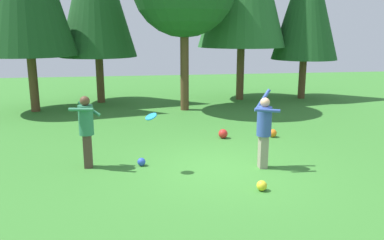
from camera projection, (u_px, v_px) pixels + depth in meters
The scene contains 9 objects.
ground_plane at pixel (225, 168), 9.21m from camera, with size 40.00×40.00×0.00m, color #387A2D.
person_thrower at pixel (264, 126), 9.04m from camera, with size 0.59×0.50×1.86m.
person_catcher at pixel (86, 126), 9.07m from camera, with size 0.70×0.65×1.72m.
frisbee at pixel (151, 117), 8.71m from camera, with size 0.35×0.36×0.14m.
ball_blue at pixel (141, 162), 9.37m from camera, with size 0.20×0.20×0.20m, color blue.
ball_orange at pixel (273, 133), 11.89m from camera, with size 0.25×0.25×0.25m, color orange.
ball_red at pixel (223, 134), 11.77m from camera, with size 0.28×0.28×0.28m, color red.
ball_yellow at pixel (262, 186), 7.90m from camera, with size 0.21×0.21×0.21m, color yellow.
tree_far_right at pixel (307, 0), 17.82m from camera, with size 3.05×3.05×7.29m.
Camera 1 is at (-2.13, -8.49, 3.17)m, focal length 36.48 mm.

